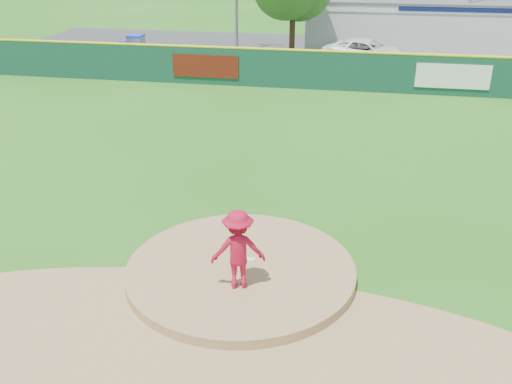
% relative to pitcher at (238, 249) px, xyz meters
% --- Properties ---
extents(ground, '(120.00, 120.00, 0.00)m').
position_rel_pitcher_xyz_m(ground, '(-0.12, 0.81, -1.19)').
color(ground, '#286B19').
rests_on(ground, ground).
extents(pitchers_mound, '(5.50, 5.50, 0.50)m').
position_rel_pitcher_xyz_m(pitchers_mound, '(-0.12, 0.81, -1.19)').
color(pitchers_mound, '#9E774C').
rests_on(pitchers_mound, ground).
extents(pitching_rubber, '(0.60, 0.15, 0.04)m').
position_rel_pitcher_xyz_m(pitching_rubber, '(-0.12, 1.11, -0.92)').
color(pitching_rubber, white).
rests_on(pitching_rubber, pitchers_mound).
extents(infield_dirt_arc, '(15.40, 15.40, 0.01)m').
position_rel_pitcher_xyz_m(infield_dirt_arc, '(-0.12, -2.19, -1.18)').
color(infield_dirt_arc, '#9E774C').
rests_on(infield_dirt_arc, ground).
extents(parking_lot, '(44.00, 16.00, 0.02)m').
position_rel_pitcher_xyz_m(parking_lot, '(-0.12, 27.81, -1.18)').
color(parking_lot, '#38383A').
rests_on(parking_lot, ground).
extents(pitcher, '(1.35, 0.99, 1.87)m').
position_rel_pitcher_xyz_m(pitcher, '(0.00, 0.00, 0.00)').
color(pitcher, '#B50F2F').
rests_on(pitcher, pitchers_mound).
extents(van, '(5.89, 3.84, 1.51)m').
position_rel_pitcher_xyz_m(van, '(2.55, 25.46, -0.41)').
color(van, white).
rests_on(van, parking_lot).
extents(pool_building_grp, '(15.20, 8.20, 3.31)m').
position_rel_pitcher_xyz_m(pool_building_grp, '(5.88, 32.80, 0.48)').
color(pool_building_grp, silver).
rests_on(pool_building_grp, ground).
extents(fence_banners, '(16.27, 0.04, 1.20)m').
position_rel_pitcher_xyz_m(fence_banners, '(0.48, 18.73, -0.19)').
color(fence_banners, '#61180D').
rests_on(fence_banners, ground).
extents(playground_slide, '(0.97, 2.72, 1.50)m').
position_rel_pitcher_xyz_m(playground_slide, '(-12.08, 24.58, -0.43)').
color(playground_slide, blue).
rests_on(playground_slide, ground).
extents(outfield_fence, '(40.00, 0.14, 2.07)m').
position_rel_pitcher_xyz_m(outfield_fence, '(-0.12, 18.81, -0.10)').
color(outfield_fence, '#133F30').
rests_on(outfield_fence, ground).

